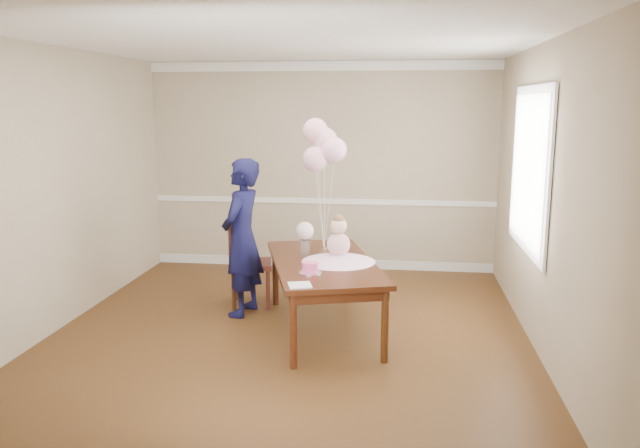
# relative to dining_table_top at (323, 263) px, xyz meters

# --- Properties ---
(floor) EXTENTS (4.50, 5.00, 0.00)m
(floor) POSITION_rel_dining_table_top_xyz_m (-0.31, -0.15, -0.67)
(floor) COLOR #361F0D
(floor) RESTS_ON ground
(ceiling) EXTENTS (4.50, 5.00, 0.02)m
(ceiling) POSITION_rel_dining_table_top_xyz_m (-0.31, -0.15, 2.03)
(ceiling) COLOR white
(ceiling) RESTS_ON wall_back
(wall_back) EXTENTS (4.50, 0.02, 2.70)m
(wall_back) POSITION_rel_dining_table_top_xyz_m (-0.31, 2.35, 0.68)
(wall_back) COLOR tan
(wall_back) RESTS_ON floor
(wall_front) EXTENTS (4.50, 0.02, 2.70)m
(wall_front) POSITION_rel_dining_table_top_xyz_m (-0.31, -2.65, 0.68)
(wall_front) COLOR tan
(wall_front) RESTS_ON floor
(wall_left) EXTENTS (0.02, 5.00, 2.70)m
(wall_left) POSITION_rel_dining_table_top_xyz_m (-2.56, -0.15, 0.68)
(wall_left) COLOR tan
(wall_left) RESTS_ON floor
(wall_right) EXTENTS (0.02, 5.00, 2.70)m
(wall_right) POSITION_rel_dining_table_top_xyz_m (1.94, -0.15, 0.68)
(wall_right) COLOR tan
(wall_right) RESTS_ON floor
(chair_rail_trim) EXTENTS (4.50, 0.02, 0.07)m
(chair_rail_trim) POSITION_rel_dining_table_top_xyz_m (-0.31, 2.34, 0.23)
(chair_rail_trim) COLOR silver
(chair_rail_trim) RESTS_ON wall_back
(crown_molding) EXTENTS (4.50, 0.02, 0.12)m
(crown_molding) POSITION_rel_dining_table_top_xyz_m (-0.31, 2.34, 1.96)
(crown_molding) COLOR white
(crown_molding) RESTS_ON wall_back
(baseboard_trim) EXTENTS (4.50, 0.02, 0.12)m
(baseboard_trim) POSITION_rel_dining_table_top_xyz_m (-0.31, 2.34, -0.61)
(baseboard_trim) COLOR silver
(baseboard_trim) RESTS_ON floor
(window_frame) EXTENTS (0.02, 1.66, 1.56)m
(window_frame) POSITION_rel_dining_table_top_xyz_m (1.92, 0.35, 0.88)
(window_frame) COLOR white
(window_frame) RESTS_ON wall_right
(window_blinds) EXTENTS (0.01, 1.50, 1.40)m
(window_blinds) POSITION_rel_dining_table_top_xyz_m (1.90, 0.35, 0.88)
(window_blinds) COLOR white
(window_blinds) RESTS_ON wall_right
(dining_table_top) EXTENTS (1.40, 2.03, 0.05)m
(dining_table_top) POSITION_rel_dining_table_top_xyz_m (0.00, 0.00, 0.00)
(dining_table_top) COLOR black
(dining_table_top) RESTS_ON table_leg_fl
(table_apron) EXTENTS (1.29, 1.91, 0.09)m
(table_apron) POSITION_rel_dining_table_top_xyz_m (-0.00, 0.00, -0.07)
(table_apron) COLOR black
(table_apron) RESTS_ON table_leg_fl
(table_leg_fl) EXTENTS (0.08, 0.08, 0.65)m
(table_leg_fl) POSITION_rel_dining_table_top_xyz_m (-0.14, -0.92, -0.35)
(table_leg_fl) COLOR black
(table_leg_fl) RESTS_ON floor
(table_leg_fr) EXTENTS (0.08, 0.08, 0.65)m
(table_leg_fr) POSITION_rel_dining_table_top_xyz_m (0.61, -0.71, -0.35)
(table_leg_fr) COLOR black
(table_leg_fr) RESTS_ON floor
(table_leg_bl) EXTENTS (0.08, 0.08, 0.65)m
(table_leg_bl) POSITION_rel_dining_table_top_xyz_m (-0.61, 0.71, -0.35)
(table_leg_bl) COLOR black
(table_leg_bl) RESTS_ON floor
(table_leg_br) EXTENTS (0.08, 0.08, 0.65)m
(table_leg_br) POSITION_rel_dining_table_top_xyz_m (0.14, 0.92, -0.35)
(table_leg_br) COLOR black
(table_leg_br) RESTS_ON floor
(baby_skirt) EXTENTS (0.87, 0.87, 0.09)m
(baby_skirt) POSITION_rel_dining_table_top_xyz_m (0.15, -0.01, 0.07)
(baby_skirt) COLOR #FBB9E3
(baby_skirt) RESTS_ON dining_table_top
(baby_torso) EXTENTS (0.22, 0.22, 0.22)m
(baby_torso) POSITION_rel_dining_table_top_xyz_m (0.15, -0.01, 0.19)
(baby_torso) COLOR pink
(baby_torso) RESTS_ON baby_skirt
(baby_head) EXTENTS (0.16, 0.16, 0.16)m
(baby_head) POSITION_rel_dining_table_top_xyz_m (0.15, -0.01, 0.36)
(baby_head) COLOR beige
(baby_head) RESTS_ON baby_torso
(baby_hair) EXTENTS (0.11, 0.11, 0.11)m
(baby_hair) POSITION_rel_dining_table_top_xyz_m (0.15, -0.01, 0.42)
(baby_hair) COLOR brown
(baby_hair) RESTS_ON baby_head
(cake_platter) EXTENTS (0.25, 0.25, 0.01)m
(cake_platter) POSITION_rel_dining_table_top_xyz_m (-0.06, -0.45, 0.03)
(cake_platter) COLOR silver
(cake_platter) RESTS_ON dining_table_top
(birthday_cake) EXTENTS (0.17, 0.17, 0.09)m
(birthday_cake) POSITION_rel_dining_table_top_xyz_m (-0.06, -0.45, 0.08)
(birthday_cake) COLOR #E3478B
(birthday_cake) RESTS_ON cake_platter
(cake_flower_a) EXTENTS (0.03, 0.03, 0.03)m
(cake_flower_a) POSITION_rel_dining_table_top_xyz_m (-0.06, -0.45, 0.14)
(cake_flower_a) COLOR white
(cake_flower_a) RESTS_ON birthday_cake
(cake_flower_b) EXTENTS (0.03, 0.03, 0.03)m
(cake_flower_b) POSITION_rel_dining_table_top_xyz_m (-0.04, -0.42, 0.14)
(cake_flower_b) COLOR white
(cake_flower_b) RESTS_ON birthday_cake
(rose_vase_near) EXTENTS (0.11, 0.11, 0.15)m
(rose_vase_near) POSITION_rel_dining_table_top_xyz_m (-0.21, 0.23, 0.10)
(rose_vase_near) COLOR silver
(rose_vase_near) RESTS_ON dining_table_top
(roses_near) EXTENTS (0.18, 0.18, 0.18)m
(roses_near) POSITION_rel_dining_table_top_xyz_m (-0.21, 0.23, 0.26)
(roses_near) COLOR beige
(roses_near) RESTS_ON rose_vase_near
(napkin) EXTENTS (0.23, 0.23, 0.01)m
(napkin) POSITION_rel_dining_table_top_xyz_m (-0.09, -0.84, 0.03)
(napkin) COLOR silver
(napkin) RESTS_ON dining_table_top
(balloon_weight) EXTENTS (0.05, 0.05, 0.02)m
(balloon_weight) POSITION_rel_dining_table_top_xyz_m (-0.05, 0.51, 0.03)
(balloon_weight) COLOR silver
(balloon_weight) RESTS_ON dining_table_top
(balloon_a) EXTENTS (0.26, 0.26, 0.26)m
(balloon_a) POSITION_rel_dining_table_top_xyz_m (-0.14, 0.49, 0.95)
(balloon_a) COLOR #F3ACC7
(balloon_a) RESTS_ON balloon_ribbon_a
(balloon_b) EXTENTS (0.26, 0.26, 0.26)m
(balloon_b) POSITION_rel_dining_table_top_xyz_m (0.05, 0.49, 1.04)
(balloon_b) COLOR #FFB4DA
(balloon_b) RESTS_ON balloon_ribbon_b
(balloon_c) EXTENTS (0.26, 0.26, 0.26)m
(balloon_c) POSITION_rel_dining_table_top_xyz_m (-0.06, 0.61, 1.13)
(balloon_c) COLOR #FFB4CC
(balloon_c) RESTS_ON balloon_ribbon_c
(balloon_d) EXTENTS (0.26, 0.26, 0.26)m
(balloon_d) POSITION_rel_dining_table_top_xyz_m (-0.15, 0.60, 1.22)
(balloon_d) COLOR #FFB4C5
(balloon_d) RESTS_ON balloon_ribbon_d
(balloon_ribbon_a) EXTENTS (0.08, 0.03, 0.77)m
(balloon_ribbon_a) POSITION_rel_dining_table_top_xyz_m (-0.10, 0.50, 0.42)
(balloon_ribbon_a) COLOR silver
(balloon_ribbon_a) RESTS_ON balloon_weight
(balloon_ribbon_b) EXTENTS (0.10, 0.02, 0.86)m
(balloon_ribbon_b) POSITION_rel_dining_table_top_xyz_m (-0.00, 0.50, 0.47)
(balloon_ribbon_b) COLOR white
(balloon_ribbon_b) RESTS_ON balloon_weight
(balloon_ribbon_c) EXTENTS (0.01, 0.09, 0.96)m
(balloon_ribbon_c) POSITION_rel_dining_table_top_xyz_m (-0.06, 0.56, 0.51)
(balloon_ribbon_c) COLOR white
(balloon_ribbon_c) RESTS_ON balloon_weight
(balloon_ribbon_d) EXTENTS (0.10, 0.07, 1.05)m
(balloon_ribbon_d) POSITION_rel_dining_table_top_xyz_m (-0.10, 0.56, 0.56)
(balloon_ribbon_d) COLOR white
(balloon_ribbon_d) RESTS_ON balloon_weight
(dining_chair_seat) EXTENTS (0.52, 0.52, 0.05)m
(dining_chair_seat) POSITION_rel_dining_table_top_xyz_m (-0.87, 0.68, -0.21)
(dining_chair_seat) COLOR #3E1510
(dining_chair_seat) RESTS_ON chair_leg_fl
(chair_leg_fl) EXTENTS (0.05, 0.05, 0.43)m
(chair_leg_fl) POSITION_rel_dining_table_top_xyz_m (-1.02, 0.47, -0.45)
(chair_leg_fl) COLOR #33180D
(chair_leg_fl) RESTS_ON floor
(chair_leg_fr) EXTENTS (0.05, 0.05, 0.43)m
(chair_leg_fr) POSITION_rel_dining_table_top_xyz_m (-0.66, 0.54, -0.45)
(chair_leg_fr) COLOR #3D1410
(chair_leg_fr) RESTS_ON floor
(chair_leg_bl) EXTENTS (0.05, 0.05, 0.43)m
(chair_leg_bl) POSITION_rel_dining_table_top_xyz_m (-1.09, 0.82, -0.45)
(chair_leg_bl) COLOR #391D0F
(chair_leg_bl) RESTS_ON floor
(chair_leg_br) EXTENTS (0.05, 0.05, 0.43)m
(chair_leg_br) POSITION_rel_dining_table_top_xyz_m (-0.73, 0.90, -0.45)
(chair_leg_br) COLOR #3A1B10
(chair_leg_br) RESTS_ON floor
(chair_back_post_l) EXTENTS (0.05, 0.05, 0.56)m
(chair_back_post_l) POSITION_rel_dining_table_top_xyz_m (-1.04, 0.46, 0.08)
(chair_back_post_l) COLOR #38190F
(chair_back_post_l) RESTS_ON dining_chair_seat
(chair_back_post_r) EXTENTS (0.05, 0.05, 0.56)m
(chair_back_post_r) POSITION_rel_dining_table_top_xyz_m (-1.11, 0.82, 0.08)
(chair_back_post_r) COLOR #37200F
(chair_back_post_r) RESTS_ON dining_chair_seat
(chair_slat_low) EXTENTS (0.11, 0.40, 0.05)m
(chair_slat_low) POSITION_rel_dining_table_top_xyz_m (-1.07, 0.64, -0.04)
(chair_slat_low) COLOR #3E1B11
(chair_slat_low) RESTS_ON dining_chair_seat
(chair_slat_mid) EXTENTS (0.11, 0.40, 0.05)m
(chair_slat_mid) POSITION_rel_dining_table_top_xyz_m (-1.07, 0.64, 0.12)
(chair_slat_mid) COLOR #33180D
(chair_slat_mid) RESTS_ON dining_chair_seat
(chair_slat_top) EXTENTS (0.11, 0.40, 0.05)m
(chair_slat_top) POSITION_rel_dining_table_top_xyz_m (-1.07, 0.64, 0.28)
(chair_slat_top) COLOR #341C0E
(chair_slat_top) RESTS_ON dining_chair_seat
(woman) EXTENTS (0.49, 0.65, 1.62)m
(woman) POSITION_rel_dining_table_top_xyz_m (-0.89, 0.38, 0.14)
(woman) COLOR black
(woman) RESTS_ON floor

